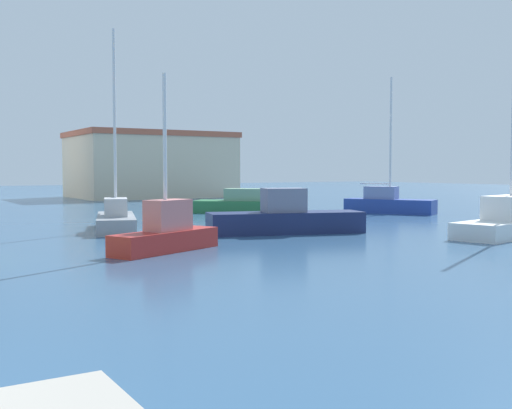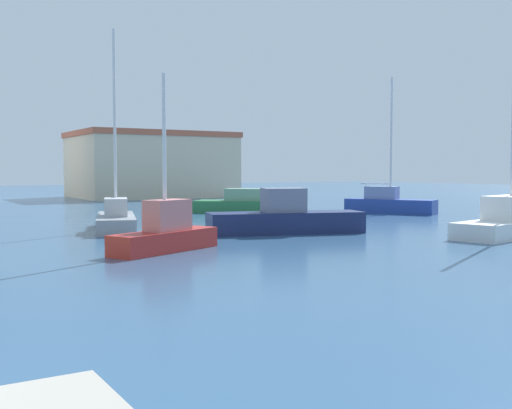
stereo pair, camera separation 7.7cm
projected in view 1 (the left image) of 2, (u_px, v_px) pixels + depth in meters
The scene contains 8 objects.
water at pixel (213, 224), 29.17m from camera, with size 160.00×160.00×0.00m, color #2D5175.
sailboat_blue_mid_harbor at pixel (388, 203), 36.30m from camera, with size 3.84×5.28×7.93m.
sailboat_red_far_left at pixel (166, 232), 19.26m from camera, with size 4.07×2.62×5.52m.
sailboat_white_center_channel at pixel (510, 221), 23.79m from camera, with size 6.51×3.05×8.78m.
motorboat_navy_outer_mooring at pixel (285, 219), 24.83m from camera, with size 6.47×3.43×1.82m.
sailboat_grey_inner_mooring at pixel (116, 218), 25.96m from camera, with size 3.14×5.63×8.40m.
motorboat_green_behind_lamppost at pixel (249, 204), 36.75m from camera, with size 6.36×6.02×1.44m.
yacht_club at pixel (150, 165), 58.02m from camera, with size 14.04×10.18×6.04m.
Camera 1 is at (1.57, -5.86, 2.54)m, focal length 43.37 mm.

